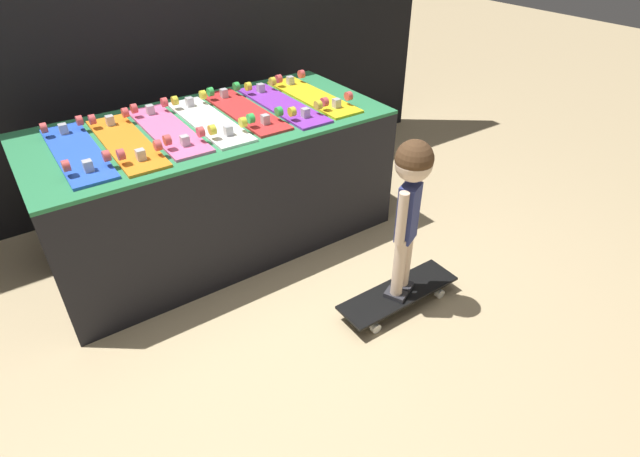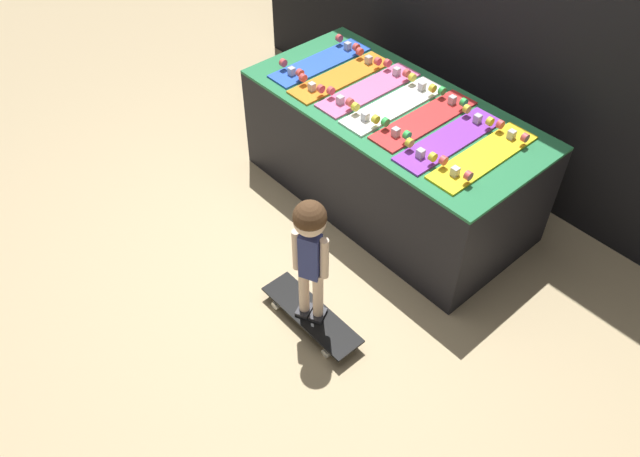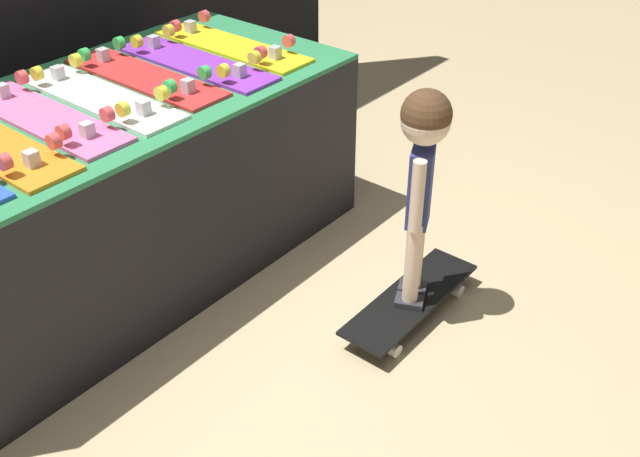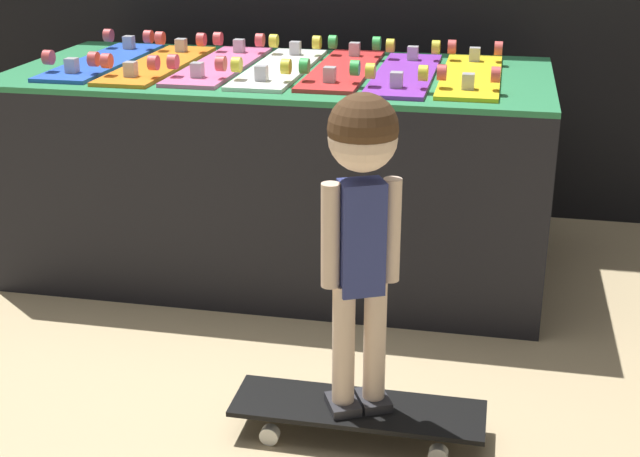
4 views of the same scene
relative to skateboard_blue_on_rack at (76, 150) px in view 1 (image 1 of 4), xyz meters
The scene contains 12 objects.
ground_plane 1.24m from the skateboard_blue_on_rack, 42.94° to the right, with size 16.00×16.00×0.00m, color tan.
back_wall 1.13m from the skateboard_blue_on_rack, 49.22° to the left, with size 4.44×0.10×2.33m.
display_rack 0.81m from the skateboard_blue_on_rack, ahead, with size 1.97×0.95×0.77m.
skateboard_blue_on_rack is the anchor object (origin of this frame).
skateboard_orange_on_rack 0.23m from the skateboard_blue_on_rack, ahead, with size 0.20×0.77×0.09m.
skateboard_pink_on_rack 0.47m from the skateboard_blue_on_rack, ahead, with size 0.20×0.77×0.09m.
skateboard_white_on_rack 0.70m from the skateboard_blue_on_rack, ahead, with size 0.20×0.77×0.09m.
skateboard_red_on_rack 0.93m from the skateboard_blue_on_rack, ahead, with size 0.20×0.77×0.09m.
skateboard_purple_on_rack 1.16m from the skateboard_blue_on_rack, ahead, with size 0.20×0.77×0.09m.
skateboard_yellow_on_rack 1.40m from the skateboard_blue_on_rack, ahead, with size 0.20×0.77×0.09m.
skateboard_on_floor 1.78m from the skateboard_blue_on_rack, 43.36° to the right, with size 0.69×0.20×0.09m.
child 1.63m from the skateboard_blue_on_rack, 43.36° to the right, with size 0.19×0.17×0.86m.
Camera 1 is at (-0.98, -1.86, 1.85)m, focal length 28.00 mm.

